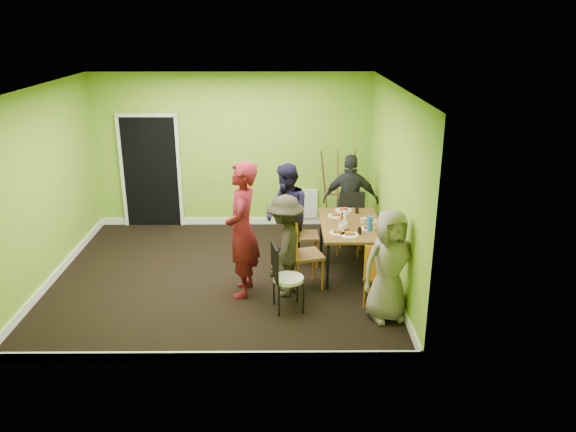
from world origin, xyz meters
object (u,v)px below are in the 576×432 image
(blue_bottle, at_px, (370,223))
(person_left_far, at_px, (287,214))
(dining_table, at_px, (351,227))
(person_front_end, at_px, (390,266))
(chair_back_end, at_px, (351,210))
(chair_front_end, at_px, (379,273))
(thermos, at_px, (345,217))
(person_standing, at_px, (242,230))
(person_left_near, at_px, (285,246))
(chair_bentwood, at_px, (284,274))
(orange_bottle, at_px, (341,217))
(chair_left_near, at_px, (300,249))
(person_back_end, at_px, (350,201))
(easel, at_px, (336,192))
(chair_left_far, at_px, (300,230))

(blue_bottle, height_order, person_left_far, person_left_far)
(dining_table, relative_size, person_front_end, 1.02)
(dining_table, distance_m, chair_back_end, 0.80)
(dining_table, height_order, chair_front_end, chair_front_end)
(chair_back_end, height_order, thermos, chair_back_end)
(dining_table, bearing_deg, person_standing, -153.82)
(person_left_far, bearing_deg, blue_bottle, 41.79)
(person_left_near, bearing_deg, chair_back_end, 164.77)
(chair_back_end, height_order, chair_bentwood, chair_back_end)
(orange_bottle, relative_size, person_standing, 0.04)
(person_standing, bearing_deg, orange_bottle, 127.89)
(dining_table, xyz_separation_m, person_front_end, (0.32, -1.49, 0.04))
(orange_bottle, bearing_deg, chair_front_end, -75.16)
(orange_bottle, relative_size, person_left_far, 0.05)
(dining_table, xyz_separation_m, thermos, (-0.09, -0.02, 0.17))
(chair_left_near, distance_m, chair_front_end, 1.19)
(dining_table, height_order, orange_bottle, orange_bottle)
(chair_back_end, distance_m, chair_front_end, 2.04)
(dining_table, distance_m, person_standing, 1.78)
(chair_bentwood, xyz_separation_m, person_left_far, (0.06, 1.61, 0.27))
(blue_bottle, bearing_deg, person_back_end, 95.96)
(dining_table, relative_size, easel, 0.97)
(chair_left_near, distance_m, easel, 2.29)
(chair_left_far, bearing_deg, easel, 150.94)
(person_front_end, bearing_deg, orange_bottle, 90.22)
(easel, xyz_separation_m, person_standing, (-1.50, -2.32, 0.19))
(chair_left_far, bearing_deg, dining_table, 72.19)
(chair_front_end, bearing_deg, person_standing, -173.43)
(person_left_near, bearing_deg, chair_front_end, 90.14)
(orange_bottle, bearing_deg, chair_back_end, 68.98)
(blue_bottle, relative_size, person_front_end, 0.15)
(blue_bottle, distance_m, person_left_far, 1.36)
(chair_back_end, bearing_deg, person_standing, 56.94)
(dining_table, bearing_deg, person_back_end, 83.87)
(person_standing, bearing_deg, chair_back_end, 137.46)
(chair_bentwood, height_order, blue_bottle, blue_bottle)
(thermos, relative_size, person_front_end, 0.16)
(chair_left_far, distance_m, easel, 1.51)
(thermos, height_order, person_left_near, person_left_near)
(person_standing, distance_m, person_left_far, 1.29)
(thermos, bearing_deg, dining_table, 13.42)
(easel, distance_m, person_back_end, 0.58)
(blue_bottle, bearing_deg, person_left_far, 152.07)
(chair_left_near, height_order, blue_bottle, chair_left_near)
(easel, height_order, person_left_near, easel)
(thermos, xyz_separation_m, person_back_end, (0.20, 1.02, -0.08))
(dining_table, xyz_separation_m, chair_left_far, (-0.76, 0.22, -0.13))
(dining_table, bearing_deg, orange_bottle, 125.97)
(chair_left_near, relative_size, thermos, 4.61)
(person_left_far, bearing_deg, chair_left_near, -9.88)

